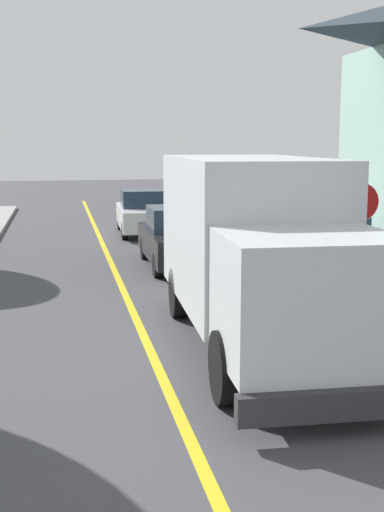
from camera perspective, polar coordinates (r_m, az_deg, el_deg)
The scene contains 6 objects.
centre_line_yellow at distance 12.58m, azimuth -4.38°, elevation -6.29°, with size 0.16×56.00×0.01m, color gold.
box_truck at distance 11.40m, azimuth 5.46°, elevation 1.09°, with size 2.68×7.27×3.20m.
parked_car_near at distance 18.70m, azimuth -1.16°, elevation 1.49°, with size 1.83×4.41×1.67m.
parked_car_mid at distance 25.44m, azimuth -4.20°, elevation 3.67°, with size 1.95×4.46×1.67m.
parked_van_across at distance 17.39m, azimuth 11.23°, elevation 0.68°, with size 1.95×4.46×1.67m.
stop_sign at distance 14.17m, azimuth 14.19°, elevation 2.89°, with size 0.80×0.10×2.65m.
Camera 1 is at (-1.43, -2.01, 3.47)m, focal length 46.82 mm.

